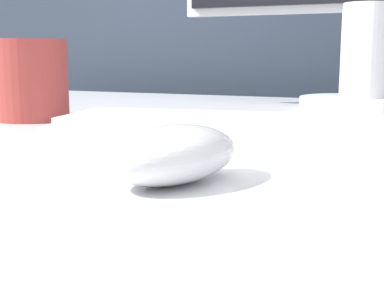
# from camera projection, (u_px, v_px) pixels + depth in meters

# --- Properties ---
(partition_panel) EXTENTS (5.00, 0.03, 1.46)m
(partition_panel) POSITION_uv_depth(u_px,v_px,m) (379.00, 88.00, 1.10)
(partition_panel) COLOR #333D4C
(partition_panel) RESTS_ON ground_plane
(computer_mouse_near) EXTENTS (0.09, 0.12, 0.04)m
(computer_mouse_near) POSITION_uv_depth(u_px,v_px,m) (173.00, 154.00, 0.34)
(computer_mouse_near) COLOR white
(computer_mouse_near) RESTS_ON desk
(keyboard) EXTENTS (0.39, 0.18, 0.02)m
(keyboard) POSITION_uv_depth(u_px,v_px,m) (248.00, 130.00, 0.51)
(keyboard) COLOR silver
(keyboard) RESTS_ON desk
(mug) EXTENTS (0.09, 0.09, 0.10)m
(mug) POSITION_uv_depth(u_px,v_px,m) (31.00, 80.00, 0.68)
(mug) COLOR #A33833
(mug) RESTS_ON desk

